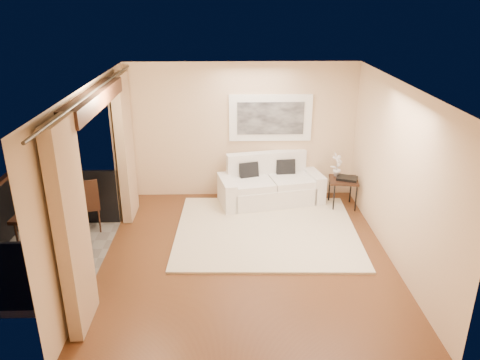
{
  "coord_description": "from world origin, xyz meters",
  "views": [
    {
      "loc": [
        -0.28,
        -6.45,
        3.87
      ],
      "look_at": [
        -0.09,
        0.63,
        1.05
      ],
      "focal_mm": 35.0,
      "sensor_mm": 36.0,
      "label": 1
    }
  ],
  "objects_px": {
    "side_table": "(343,182)",
    "bistro_table": "(42,217)",
    "orchid": "(337,165)",
    "balcony_chair_far": "(86,202)",
    "balcony_chair_near": "(60,231)",
    "sofa": "(270,186)",
    "ice_bucket": "(36,203)"
  },
  "relations": [
    {
      "from": "sofa",
      "to": "balcony_chair_near",
      "type": "distance_m",
      "value": 4.0
    },
    {
      "from": "sofa",
      "to": "balcony_chair_far",
      "type": "height_order",
      "value": "balcony_chair_far"
    },
    {
      "from": "sofa",
      "to": "side_table",
      "type": "bearing_deg",
      "value": -23.32
    },
    {
      "from": "side_table",
      "to": "balcony_chair_far",
      "type": "bearing_deg",
      "value": -168.76
    },
    {
      "from": "bistro_table",
      "to": "balcony_chair_near",
      "type": "xyz_separation_m",
      "value": [
        0.24,
        0.01,
        -0.25
      ]
    },
    {
      "from": "balcony_chair_far",
      "to": "balcony_chair_near",
      "type": "relative_size",
      "value": 1.15
    },
    {
      "from": "sofa",
      "to": "balcony_chair_near",
      "type": "xyz_separation_m",
      "value": [
        -3.41,
        -2.09,
        0.16
      ]
    },
    {
      "from": "ice_bucket",
      "to": "bistro_table",
      "type": "bearing_deg",
      "value": -49.18
    },
    {
      "from": "bistro_table",
      "to": "ice_bucket",
      "type": "relative_size",
      "value": 4.11
    },
    {
      "from": "bistro_table",
      "to": "ice_bucket",
      "type": "xyz_separation_m",
      "value": [
        -0.1,
        0.12,
        0.18
      ]
    },
    {
      "from": "sofa",
      "to": "balcony_chair_near",
      "type": "height_order",
      "value": "sofa"
    },
    {
      "from": "sofa",
      "to": "balcony_chair_far",
      "type": "bearing_deg",
      "value": -171.72
    },
    {
      "from": "bistro_table",
      "to": "balcony_chair_near",
      "type": "bearing_deg",
      "value": 1.93
    },
    {
      "from": "ice_bucket",
      "to": "balcony_chair_far",
      "type": "bearing_deg",
      "value": 57.06
    },
    {
      "from": "side_table",
      "to": "balcony_chair_far",
      "type": "relative_size",
      "value": 0.6
    },
    {
      "from": "sofa",
      "to": "ice_bucket",
      "type": "xyz_separation_m",
      "value": [
        -3.75,
        -1.98,
        0.58
      ]
    },
    {
      "from": "sofa",
      "to": "bistro_table",
      "type": "distance_m",
      "value": 4.23
    },
    {
      "from": "side_table",
      "to": "sofa",
      "type": "bearing_deg",
      "value": 168.68
    },
    {
      "from": "sofa",
      "to": "orchid",
      "type": "bearing_deg",
      "value": -17.34
    },
    {
      "from": "side_table",
      "to": "bistro_table",
      "type": "relative_size",
      "value": 0.72
    },
    {
      "from": "balcony_chair_far",
      "to": "ice_bucket",
      "type": "relative_size",
      "value": 4.96
    },
    {
      "from": "sofa",
      "to": "orchid",
      "type": "height_order",
      "value": "orchid"
    },
    {
      "from": "balcony_chair_near",
      "to": "ice_bucket",
      "type": "distance_m",
      "value": 0.56
    },
    {
      "from": "orchid",
      "to": "ice_bucket",
      "type": "height_order",
      "value": "orchid"
    },
    {
      "from": "bistro_table",
      "to": "balcony_chair_near",
      "type": "distance_m",
      "value": 0.34
    },
    {
      "from": "sofa",
      "to": "ice_bucket",
      "type": "relative_size",
      "value": 10.62
    },
    {
      "from": "side_table",
      "to": "orchid",
      "type": "bearing_deg",
      "value": 125.22
    },
    {
      "from": "bistro_table",
      "to": "ice_bucket",
      "type": "height_order",
      "value": "ice_bucket"
    },
    {
      "from": "side_table",
      "to": "ice_bucket",
      "type": "relative_size",
      "value": 2.96
    },
    {
      "from": "ice_bucket",
      "to": "side_table",
      "type": "bearing_deg",
      "value": 18.33
    },
    {
      "from": "balcony_chair_near",
      "to": "ice_bucket",
      "type": "xyz_separation_m",
      "value": [
        -0.34,
        0.11,
        0.43
      ]
    },
    {
      "from": "side_table",
      "to": "orchid",
      "type": "height_order",
      "value": "orchid"
    }
  ]
}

